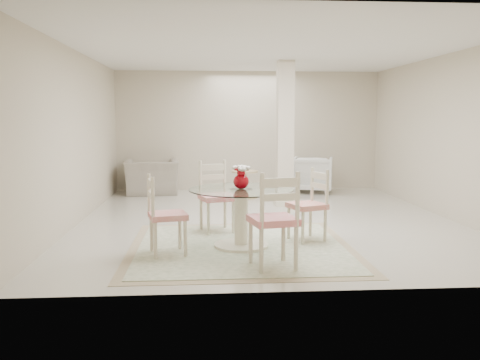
{
  "coord_description": "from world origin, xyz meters",
  "views": [
    {
      "loc": [
        -1.01,
        -8.15,
        1.66
      ],
      "look_at": [
        -0.55,
        -1.61,
        0.85
      ],
      "focal_mm": 38.0,
      "sensor_mm": 36.0,
      "label": 1
    }
  ],
  "objects": [
    {
      "name": "red_vase",
      "position": [
        -0.55,
        -1.82,
        0.92
      ],
      "size": [
        0.23,
        0.22,
        0.3
      ],
      "color": "#A70510",
      "rests_on": "dining_table"
    },
    {
      "name": "side_table",
      "position": [
        -0.18,
        2.24,
        0.26
      ],
      "size": [
        0.54,
        0.54,
        0.57
      ],
      "color": "#DAC686",
      "rests_on": "ground"
    },
    {
      "name": "column",
      "position": [
        0.5,
        1.3,
        1.35
      ],
      "size": [
        0.3,
        0.3,
        2.7
      ],
      "primitive_type": "cube",
      "color": "beige",
      "rests_on": "ground"
    },
    {
      "name": "area_rug",
      "position": [
        -0.55,
        -1.81,
        0.01
      ],
      "size": [
        2.85,
        2.85,
        0.02
      ],
      "color": "tan",
      "rests_on": "ground"
    },
    {
      "name": "dining_chair_east",
      "position": [
        0.42,
        -1.5,
        0.57
      ],
      "size": [
        0.56,
        0.56,
        1.07
      ],
      "rotation": [
        0.0,
        0.0,
        -1.19
      ],
      "color": "beige",
      "rests_on": "ground"
    },
    {
      "name": "recliner_taupe",
      "position": [
        -2.16,
        2.93,
        0.37
      ],
      "size": [
        1.24,
        1.11,
        0.74
      ],
      "primitive_type": "imported",
      "rotation": [
        0.0,
        0.0,
        3.24
      ],
      "color": "gray",
      "rests_on": "ground"
    },
    {
      "name": "dining_table",
      "position": [
        -0.55,
        -1.81,
        0.39
      ],
      "size": [
        1.32,
        1.32,
        0.76
      ],
      "rotation": [
        0.0,
        0.0,
        0.3
      ],
      "color": "#F1EBC6",
      "rests_on": "ground"
    },
    {
      "name": "room_shell",
      "position": [
        0.0,
        0.0,
        1.86
      ],
      "size": [
        6.02,
        7.02,
        2.71
      ],
      "color": "beige",
      "rests_on": "ground"
    },
    {
      "name": "ground",
      "position": [
        0.0,
        0.0,
        0.0
      ],
      "size": [
        7.0,
        7.0,
        0.0
      ],
      "primitive_type": "plane",
      "color": "beige",
      "rests_on": "ground"
    },
    {
      "name": "dining_chair_south",
      "position": [
        -0.25,
        -2.8,
        0.63
      ],
      "size": [
        0.57,
        0.57,
        1.2
      ],
      "rotation": [
        0.0,
        0.0,
        3.34
      ],
      "color": "beige",
      "rests_on": "ground"
    },
    {
      "name": "dining_chair_north",
      "position": [
        -0.85,
        -0.84,
        0.6
      ],
      "size": [
        0.56,
        0.56,
        1.14
      ],
      "rotation": [
        0.0,
        0.0,
        0.28
      ],
      "color": "beige",
      "rests_on": "ground"
    },
    {
      "name": "dining_chair_west",
      "position": [
        -1.52,
        -2.12,
        0.57
      ],
      "size": [
        0.52,
        0.52,
        1.08
      ],
      "rotation": [
        0.0,
        0.0,
        1.8
      ],
      "color": "beige",
      "rests_on": "ground"
    },
    {
      "name": "armchair_white",
      "position": [
        1.39,
        2.95,
        0.4
      ],
      "size": [
        1.05,
        1.06,
        0.79
      ],
      "primitive_type": "imported",
      "rotation": [
        0.0,
        0.0,
        2.88
      ],
      "color": "white",
      "rests_on": "ground"
    }
  ]
}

